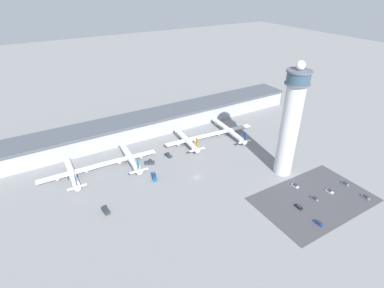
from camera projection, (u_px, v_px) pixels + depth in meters
name	position (u px, v px, depth m)	size (l,w,h in m)	color
ground_plane	(197.00, 177.00, 179.78)	(1000.00, 1000.00, 0.00)	gray
terminal_building	(149.00, 123.00, 228.69)	(253.87, 25.00, 13.83)	#A3A8B2
control_tower	(290.00, 122.00, 168.36)	(13.54, 13.54, 68.27)	silver
parking_lot_surface	(314.00, 199.00, 162.12)	(64.00, 40.00, 0.01)	#424247
airplane_gate_alpha	(72.00, 173.00, 176.19)	(39.33, 34.49, 12.60)	white
airplane_gate_bravo	(130.00, 157.00, 191.16)	(34.59, 37.70, 13.16)	silver
airplane_gate_charlie	(187.00, 140.00, 211.21)	(31.73, 33.30, 12.90)	white
airplane_gate_delta	(229.00, 130.00, 224.65)	(39.06, 42.70, 11.75)	white
service_truck_catering	(168.00, 155.00, 199.98)	(3.42, 6.23, 2.42)	black
service_truck_fuel	(106.00, 210.00, 153.03)	(3.43, 6.21, 3.13)	black
service_truck_baggage	(154.00, 177.00, 178.43)	(4.52, 8.53, 3.11)	black
service_truck_water	(150.00, 162.00, 191.92)	(6.77, 5.05, 3.04)	black
car_red_hatchback	(319.00, 223.00, 145.79)	(1.88, 4.59, 1.52)	black
car_maroon_suv	(345.00, 184.00, 173.19)	(1.92, 4.40, 1.39)	black
car_navy_sedan	(366.00, 197.00, 162.84)	(1.92, 4.63, 1.47)	black
car_grey_coupe	(315.00, 199.00, 161.69)	(1.79, 4.22, 1.54)	black
car_white_wagon	(295.00, 186.00, 171.68)	(1.90, 4.27, 1.59)	black
car_black_suv	(330.00, 191.00, 167.39)	(2.01, 4.18, 1.35)	black
car_silver_sedan	(299.00, 207.00, 156.03)	(1.91, 4.27, 1.49)	black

